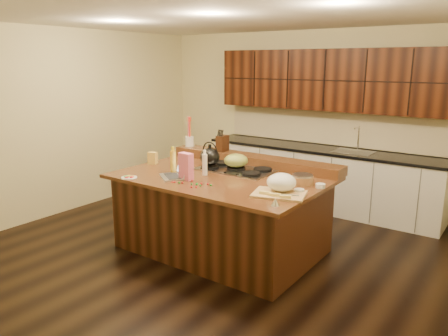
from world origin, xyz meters
The scene contains 36 objects.
room centered at (0.00, 0.00, 1.35)m, with size 5.52×5.02×2.72m.
island centered at (0.00, 0.00, 0.46)m, with size 2.40×1.60×0.92m.
back_ledge centered at (0.00, 0.70, 0.98)m, with size 2.40×0.30×0.12m, color black.
cooktop centered at (0.00, 0.30, 0.94)m, with size 0.92×0.52×0.05m.
back_counter centered at (0.30, 2.23, 0.98)m, with size 3.70×0.66×2.40m.
kettle centered at (-0.30, 0.17, 1.08)m, with size 0.25×0.25×0.22m, color black.
green_bowl centered at (0.00, 0.30, 1.05)m, with size 0.29×0.29×0.16m, color olive.
laptop centered at (-0.37, -0.36, 0.99)m, with size 0.45×0.44×0.25m.
oil_bottle centered at (-0.53, -0.24, 1.06)m, with size 0.07×0.07×0.27m, color gold.
vinegar_bottle centered at (-0.17, -0.10, 1.04)m, with size 0.06×0.06×0.25m, color silver.
wooden_tray centered at (0.91, -0.24, 1.01)m, with size 0.59×0.50×0.21m.
ramekin_a centered at (1.06, -0.12, 0.94)m, with size 0.10×0.10×0.04m, color white.
ramekin_b centered at (0.77, 0.09, 0.94)m, with size 0.10×0.10×0.04m, color white.
ramekin_c centered at (1.15, 0.19, 0.94)m, with size 0.10×0.10×0.04m, color white.
strainer_bowl centered at (0.93, 0.20, 0.97)m, with size 0.24×0.24×0.09m, color #996B3F.
kitchen_timer centered at (1.05, -0.60, 0.96)m, with size 0.08×0.08×0.07m, color silver.
pink_bag centered at (-0.21, -0.38, 1.07)m, with size 0.16×0.09×0.31m, color pink.
candy_plate centered at (-0.79, -0.71, 0.93)m, with size 0.18×0.18×0.01m, color white.
package_box centered at (-1.08, -0.03, 1.00)m, with size 0.11×0.08×0.16m, color gold.
utensil_crock centered at (-1.07, 0.70, 1.11)m, with size 0.12×0.12×0.14m, color white.
knife_block centered at (-0.49, 0.70, 1.15)m, with size 0.11×0.17×0.21m, color black.
gumdrop_0 centered at (-0.25, -0.58, 0.93)m, with size 0.02×0.02×0.02m, color red.
gumdrop_1 centered at (-0.17, -0.55, 0.93)m, with size 0.02×0.02×0.02m, color #198C26.
gumdrop_2 centered at (0.05, -0.60, 0.93)m, with size 0.02×0.02×0.02m, color red.
gumdrop_3 centered at (0.02, -0.49, 0.93)m, with size 0.02×0.02×0.02m, color #198C26.
gumdrop_4 centered at (0.10, -0.58, 0.93)m, with size 0.02×0.02×0.02m, color red.
gumdrop_5 centered at (-0.26, -0.47, 0.93)m, with size 0.02×0.02×0.02m, color #198C26.
gumdrop_6 centered at (-0.14, -0.53, 0.93)m, with size 0.02×0.02×0.02m, color red.
gumdrop_7 centered at (0.17, -0.43, 0.93)m, with size 0.02×0.02×0.02m, color #198C26.
gumdrop_8 centered at (-0.23, -0.56, 0.93)m, with size 0.02×0.02×0.02m, color red.
gumdrop_9 centered at (-0.03, -0.51, 0.93)m, with size 0.02×0.02×0.02m, color #198C26.
gumdrop_10 centered at (0.12, -0.41, 0.93)m, with size 0.02×0.02×0.02m, color red.
gumdrop_11 centered at (0.02, -0.47, 0.93)m, with size 0.02×0.02×0.02m, color #198C26.
gumdrop_12 centered at (0.04, -0.43, 0.93)m, with size 0.02×0.02×0.02m, color red.
gumdrop_13 centered at (0.09, -0.50, 0.93)m, with size 0.02×0.02×0.02m, color #198C26.
gumdrop_14 centered at (-0.11, -0.41, 0.93)m, with size 0.02×0.02×0.02m, color red.
Camera 1 is at (2.90, -3.99, 2.20)m, focal length 35.00 mm.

